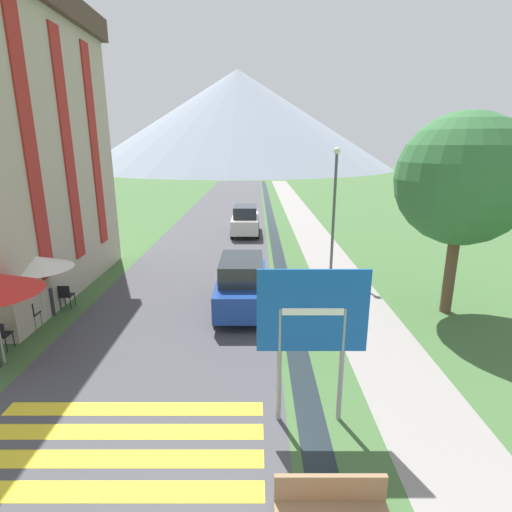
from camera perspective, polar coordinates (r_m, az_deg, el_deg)
The scene contains 16 objects.
ground_plane at distance 23.23m, azimuth -0.35°, elevation 2.13°, with size 160.00×160.00×0.00m, color #3D6033.
road at distance 33.13m, azimuth -4.65°, elevation 6.16°, with size 6.40×60.00×0.01m.
footpath at distance 33.22m, azimuth 5.96°, elevation 6.15°, with size 2.20×60.00×0.01m.
drainage_channel at distance 33.05m, azimuth 1.79°, elevation 6.18°, with size 0.60×60.00×0.00m.
crosswalk_marking at distance 8.65m, azimuth -19.19°, elevation -24.14°, with size 5.44×2.54×0.01m.
mountain_distant at distance 100.02m, azimuth -2.79°, elevation 18.86°, with size 72.35×72.35×22.20m.
road_sign at distance 7.78m, azimuth 7.88°, elevation -9.47°, with size 2.12×0.11×3.22m.
parked_car_near at distance 13.51m, azimuth -2.18°, elevation -3.90°, with size 1.73×4.16×1.82m.
parked_car_far at distance 24.85m, azimuth -1.70°, elevation 5.15°, with size 1.72×4.02×1.82m.
cafe_chair_far_right at distance 15.08m, azimuth -25.71°, elevation -4.98°, with size 0.40×0.40×0.85m.
cafe_chair_middle at distance 13.98m, azimuth -29.79°, elevation -7.11°, with size 0.40×0.40×0.85m.
cafe_umbrella_middle_white at distance 13.84m, azimuth -29.01°, elevation -0.84°, with size 2.10×2.10×2.16m.
person_seated_far at distance 13.55m, azimuth -31.40°, elevation -7.22°, with size 0.32×0.32×1.25m.
person_standing_terrace at distance 14.55m, azimuth -27.91°, elevation -3.76°, with size 0.32×0.32×1.80m.
streetlamp at distance 17.21m, azimuth 10.97°, elevation 7.74°, with size 0.28×0.28×5.32m.
tree_by_path at distance 14.04m, azimuth 27.27°, elevation 9.65°, with size 4.07×4.07×6.43m.
Camera 1 is at (0.08, -2.59, 5.42)m, focal length 28.00 mm.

